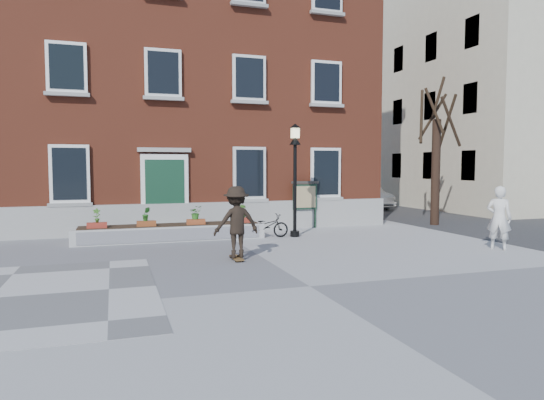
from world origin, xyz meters
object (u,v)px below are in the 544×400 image
object	(u,v)px
bystander	(499,218)
skateboarder	(236,222)
parked_car	(366,196)
notice_board	(305,196)
bicycle	(266,226)
lamp_post	(295,164)

from	to	relation	value
bystander	skateboarder	distance (m)	7.76
parked_car	notice_board	world-z (taller)	notice_board
parked_car	skateboarder	world-z (taller)	skateboarder
bicycle	lamp_post	distance (m)	2.37
notice_board	bystander	bearing A→B (deg)	-61.27
bicycle	lamp_post	size ratio (longest dim) A/B	0.40
lamp_post	skateboarder	xyz separation A→B (m)	(-2.97, -3.50, -1.53)
lamp_post	bicycle	bearing A→B (deg)	177.52
parked_car	skateboarder	bearing A→B (deg)	-129.56
bicycle	notice_board	distance (m)	3.12
bystander	notice_board	distance (m)	7.34
lamp_post	parked_car	bearing A→B (deg)	49.42
bicycle	notice_board	xyz separation A→B (m)	(2.23, 2.01, 0.85)
bystander	skateboarder	xyz separation A→B (m)	(-7.71, 0.88, 0.06)
parked_car	bystander	bearing A→B (deg)	-102.63
skateboarder	bicycle	bearing A→B (deg)	61.21
lamp_post	notice_board	distance (m)	2.70
skateboarder	bystander	bearing A→B (deg)	-6.54
lamp_post	skateboarder	bearing A→B (deg)	-130.35
lamp_post	skateboarder	distance (m)	4.84
bystander	skateboarder	bearing A→B (deg)	45.72
bicycle	notice_board	size ratio (longest dim) A/B	0.83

